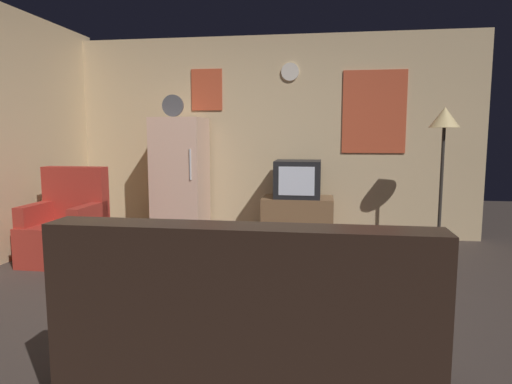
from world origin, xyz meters
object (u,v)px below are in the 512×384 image
Objects in this scene: fridge at (181,178)px; book_stack at (354,242)px; standing_lamp at (444,129)px; remote_control at (219,238)px; mug_ceramic_white at (205,230)px; coffee_table at (209,267)px; armchair at (67,228)px; tv_stand at (298,220)px; wine_glass at (202,234)px; couch at (249,338)px; crt_tv at (298,179)px.

book_stack is at bearing -4.25° from fridge.
standing_lamp reaches higher than remote_control.
mug_ceramic_white reaches higher than book_stack.
remote_control reaches higher than coffee_table.
armchair is at bearing 162.19° from mug_ceramic_white.
wine_glass is (-0.65, -1.97, 0.23)m from tv_stand.
couch is at bearing -43.68° from armchair.
fridge is at bearing 114.22° from coffee_table.
crt_tv is 1.70m from standing_lamp.
crt_tv is 1.84m from mug_ceramic_white.
remote_control is (-0.54, -1.81, -0.32)m from crt_tv.
armchair is at bearing -167.03° from standing_lamp.
wine_glass reaches higher than coffee_table.
mug_ceramic_white is at bearing 141.26° from remote_control.
remote_control is (0.15, -0.13, -0.03)m from mug_ceramic_white.
fridge is 2.05m from remote_control.
fridge is 2.46× the size of coffee_table.
couch is at bearing -69.85° from remote_control.
armchair is (-1.61, 0.52, -0.14)m from mug_ceramic_white.
wine_glass is at bearing -107.88° from coffee_table.
couch is at bearing -90.66° from tv_stand.
mug_ceramic_white is 1.69m from armchair.
book_stack is (1.36, 1.52, -0.41)m from mug_ceramic_white.
remote_control is 2.08m from book_stack.
wine_glass is 2.28m from book_stack.
tv_stand is (1.46, 0.01, -0.48)m from fridge.
standing_lamp is at bearing 37.47° from wine_glass.
fridge is 2.23m from book_stack.
standing_lamp reaches higher than tv_stand.
fridge reaches higher than wine_glass.
crt_tv reaches higher than wine_glass.
wine_glass is at bearing -25.85° from armchair.
fridge is 1.53m from tv_stand.
coffee_table is 0.75× the size of armchair.
book_stack is at bearing 77.57° from couch.
remote_control is (0.07, 0.06, 0.23)m from coffee_table.
standing_lamp is 2.91m from wine_glass.
standing_lamp is at bearing 36.25° from coffee_table.
wine_glass is at bearing -67.61° from fridge.
couch is (0.51, -1.52, -0.13)m from remote_control.
crt_tv is at bearing 169.96° from standing_lamp.
tv_stand is at bearing 67.46° from mug_ceramic_white.
crt_tv is at bearing 74.94° from remote_control.
crt_tv reaches higher than coffee_table.
book_stack is (-0.90, 0.11, -1.29)m from standing_lamp.
wine_glass is at bearing 114.11° from couch.
book_stack is at bearing 18.73° from armchair.
armchair is at bearing -153.11° from tv_stand.
coffee_table is 4.80× the size of wine_glass.
mug_ceramic_white is at bearing 113.40° from coffee_table.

